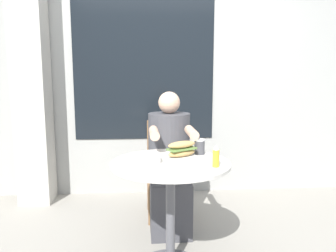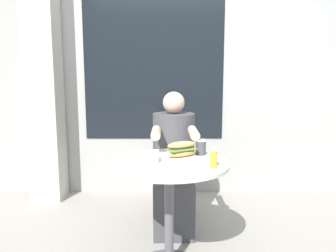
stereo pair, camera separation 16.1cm
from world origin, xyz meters
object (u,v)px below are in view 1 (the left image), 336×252
sandwich_on_plate (182,150)px  drink_cup (200,147)px  cafe_table (170,191)px  diner_chair (166,159)px  condiment_bottle (216,156)px  seated_diner (170,172)px

sandwich_on_plate → drink_cup: bearing=33.5°
cafe_table → sandwich_on_plate: bearing=51.4°
diner_chair → condiment_bottle: size_ratio=6.42×
sandwich_on_plate → condiment_bottle: condiment_bottle is taller
diner_chair → sandwich_on_plate: diner_chair is taller
diner_chair → condiment_bottle: (0.23, -1.05, 0.28)m
seated_diner → drink_cup: 0.50m
cafe_table → diner_chair: 0.92m
diner_chair → condiment_bottle: 1.11m
cafe_table → condiment_bottle: 0.39m
sandwich_on_plate → seated_diner: bearing=95.6°
drink_cup → condiment_bottle: size_ratio=0.79×
sandwich_on_plate → drink_cup: size_ratio=2.12×
cafe_table → diner_chair: diner_chair is taller
diner_chair → sandwich_on_plate: bearing=92.7°
seated_diner → condiment_bottle: size_ratio=8.53×
seated_diner → sandwich_on_plate: size_ratio=5.11×
cafe_table → drink_cup: drink_cup is taller
cafe_table → diner_chair: size_ratio=0.88×
cafe_table → seated_diner: (0.04, 0.57, -0.04)m
seated_diner → condiment_bottle: (0.22, -0.71, 0.30)m
cafe_table → condiment_bottle: size_ratio=5.67×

